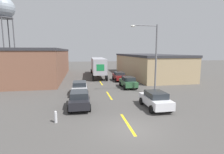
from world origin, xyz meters
name	(u,v)px	position (x,y,z in m)	size (l,w,h in m)	color
ground_plane	(131,130)	(0.00, 0.00, 0.00)	(160.00, 160.00, 0.00)	#4C4947
road_centerline	(109,95)	(0.00, 9.38, 0.00)	(0.20, 20.70, 0.01)	yellow
warehouse_left	(37,63)	(-11.87, 26.17, 2.87)	(10.83, 24.97, 5.73)	brown
warehouse_right	(147,65)	(11.04, 25.27, 2.31)	(9.18, 22.86, 4.60)	tan
semi_truck	(98,65)	(0.25, 25.78, 2.31)	(3.10, 14.17, 3.87)	#B21919
parked_car_right_far	(119,76)	(3.47, 19.44, 0.83)	(1.98, 4.12, 1.59)	maroon
parked_car_left_near	(79,99)	(-3.47, 5.34, 0.83)	(1.98, 4.12, 1.59)	black
parked_car_left_far	(80,88)	(-3.47, 10.65, 0.83)	(1.98, 4.12, 1.59)	#B2B2B7
parked_car_right_near	(155,99)	(3.47, 3.97, 0.83)	(1.98, 4.12, 1.59)	silver
parked_car_right_mid	(128,82)	(3.47, 13.40, 0.83)	(1.98, 4.12, 1.59)	#2D5B38
water_tower	(4,9)	(-23.45, 43.05, 16.58)	(5.71, 5.71, 19.73)	#47474C
street_lamp	(153,54)	(5.33, 9.20, 4.92)	(3.35, 0.32, 8.37)	slate
fire_hydrant	(56,117)	(-5.19, 2.13, 0.45)	(0.22, 0.22, 0.91)	silver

